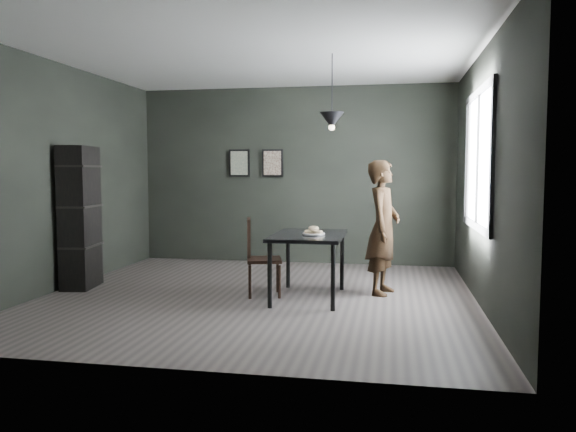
% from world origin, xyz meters
% --- Properties ---
extents(ground, '(5.00, 5.00, 0.00)m').
position_xyz_m(ground, '(0.00, 0.00, 0.00)').
color(ground, '#3A3432').
rests_on(ground, ground).
extents(back_wall, '(5.00, 0.10, 2.80)m').
position_xyz_m(back_wall, '(0.00, 2.50, 1.40)').
color(back_wall, black).
rests_on(back_wall, ground).
extents(ceiling, '(5.00, 5.00, 0.02)m').
position_xyz_m(ceiling, '(0.00, 0.00, 2.80)').
color(ceiling, silver).
rests_on(ceiling, ground).
extents(window_assembly, '(0.04, 1.96, 1.56)m').
position_xyz_m(window_assembly, '(2.47, 0.20, 1.60)').
color(window_assembly, white).
rests_on(window_assembly, ground).
extents(cafe_table, '(0.80, 1.20, 0.75)m').
position_xyz_m(cafe_table, '(0.60, 0.00, 0.67)').
color(cafe_table, black).
rests_on(cafe_table, ground).
extents(white_plate, '(0.23, 0.23, 0.01)m').
position_xyz_m(white_plate, '(0.67, -0.08, 0.76)').
color(white_plate, silver).
rests_on(white_plate, cafe_table).
extents(donut_pile, '(0.22, 0.14, 0.09)m').
position_xyz_m(donut_pile, '(0.67, -0.08, 0.80)').
color(donut_pile, '#F6E6BF').
rests_on(donut_pile, white_plate).
extents(woman, '(0.50, 0.66, 1.60)m').
position_xyz_m(woman, '(1.44, 0.40, 0.80)').
color(woman, black).
rests_on(woman, ground).
extents(wood_chair, '(0.49, 0.49, 0.92)m').
position_xyz_m(wood_chair, '(-0.02, 0.03, 0.52)').
color(wood_chair, black).
rests_on(wood_chair, ground).
extents(shelf_unit, '(0.42, 0.64, 1.78)m').
position_xyz_m(shelf_unit, '(-2.32, 0.08, 0.89)').
color(shelf_unit, black).
rests_on(shelf_unit, ground).
extents(pendant_lamp, '(0.28, 0.28, 0.86)m').
position_xyz_m(pendant_lamp, '(0.85, 0.10, 2.05)').
color(pendant_lamp, black).
rests_on(pendant_lamp, ground).
extents(framed_print_left, '(0.34, 0.04, 0.44)m').
position_xyz_m(framed_print_left, '(-0.90, 2.47, 1.60)').
color(framed_print_left, black).
rests_on(framed_print_left, ground).
extents(framed_print_right, '(0.34, 0.04, 0.44)m').
position_xyz_m(framed_print_right, '(-0.35, 2.47, 1.60)').
color(framed_print_right, black).
rests_on(framed_print_right, ground).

